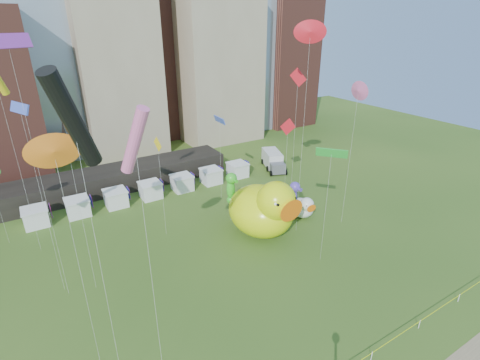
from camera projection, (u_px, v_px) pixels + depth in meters
skyline at (99, 36)px, 64.72m from camera, size 101.00×23.00×68.00m
pavilion at (105, 181)px, 54.94m from camera, size 38.00×6.00×3.20m
vendor_tents at (151, 191)px, 52.89m from camera, size 33.24×2.80×2.40m
big_duck at (264, 209)px, 42.73m from camera, size 7.92×10.27×7.71m
small_duck at (303, 207)px, 47.49m from camera, size 3.39×4.29×3.16m
seahorse_green at (231, 186)px, 45.20m from camera, size 1.59×1.91×6.74m
seahorse_purple at (294, 194)px, 45.91m from camera, size 1.57×1.85×5.40m
box_truck at (273, 160)px, 63.31m from camera, size 4.74×7.34×2.94m
kite_0 at (288, 128)px, 48.35m from camera, size 0.84×2.30×12.14m
kite_1 at (359, 91)px, 40.09m from camera, size 0.76×2.11×17.86m
kite_2 at (73, 121)px, 17.81m from camera, size 2.84×3.03×22.16m
kite_3 at (332, 153)px, 34.55m from camera, size 2.28×2.57×12.80m
kite_4 at (158, 148)px, 39.71m from camera, size 0.29×1.65×12.36m
kite_5 at (20, 110)px, 27.97m from camera, size 1.37×2.61×18.17m
kite_6 at (54, 152)px, 20.59m from camera, size 2.09×0.30×18.15m
kite_7 at (8, 43)px, 25.46m from camera, size 3.21×1.79×23.14m
kite_8 at (310, 32)px, 35.79m from camera, size 2.11×1.31×24.05m
kite_9 at (135, 141)px, 18.67m from camera, size 1.72×2.29×20.19m
kite_10 at (67, 144)px, 29.42m from camera, size 0.22×3.03×16.47m
kite_13 at (220, 120)px, 48.34m from camera, size 0.49×2.77×12.18m
kite_16 at (298, 81)px, 44.31m from camera, size 0.95×2.12×18.73m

